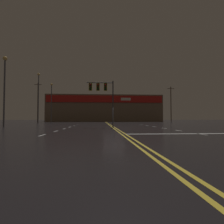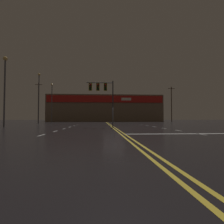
{
  "view_description": "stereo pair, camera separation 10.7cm",
  "coord_description": "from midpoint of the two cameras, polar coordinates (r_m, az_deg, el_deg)",
  "views": [
    {
      "loc": [
        -1.67,
        -20.96,
        1.14
      ],
      "look_at": [
        0.0,
        3.31,
        2.0
      ],
      "focal_mm": 28.0,
      "sensor_mm": 36.0,
      "label": 1
    },
    {
      "loc": [
        -1.56,
        -20.97,
        1.14
      ],
      "look_at": [
        0.0,
        3.31,
        2.0
      ],
      "focal_mm": 28.0,
      "sensor_mm": 36.0,
      "label": 2
    }
  ],
  "objects": [
    {
      "name": "building_backdrop",
      "position": [
        61.58,
        -2.17,
        1.09
      ],
      "size": [
        38.42,
        10.23,
        8.93
      ],
      "color": "#7A6651",
      "rests_on": "ground"
    },
    {
      "name": "traffic_signal_median",
      "position": [
        22.23,
        -3.23,
        6.94
      ],
      "size": [
        3.39,
        0.36,
        5.89
      ],
      "color": "#38383D",
      "rests_on": "ground"
    },
    {
      "name": "ground_plane",
      "position": [
        21.06,
        0.73,
        -5.13
      ],
      "size": [
        200.0,
        200.0,
        0.0
      ],
      "primitive_type": "plane",
      "color": "black"
    },
    {
      "name": "streetlight_near_left",
      "position": [
        48.31,
        -18.98,
        4.41
      ],
      "size": [
        0.56,
        0.56,
        10.23
      ],
      "color": "#59595E",
      "rests_on": "ground"
    },
    {
      "name": "road_markings",
      "position": [
        19.43,
        4.47,
        -5.37
      ],
      "size": [
        16.39,
        60.0,
        0.01
      ],
      "color": "gold",
      "rests_on": "ground"
    },
    {
      "name": "streetlight_median_approach",
      "position": [
        42.27,
        -22.71,
        6.07
      ],
      "size": [
        0.56,
        0.56,
        11.18
      ],
      "color": "#59595E",
      "rests_on": "ground"
    },
    {
      "name": "streetlight_near_right",
      "position": [
        27.37,
        -31.51,
        8.45
      ],
      "size": [
        0.56,
        0.56,
        9.35
      ],
      "color": "#59595E",
      "rests_on": "ground"
    },
    {
      "name": "utility_pole_row",
      "position": [
        55.12,
        -2.4,
        3.12
      ],
      "size": [
        44.22,
        0.26,
        12.1
      ],
      "color": "#4C3828",
      "rests_on": "ground"
    }
  ]
}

